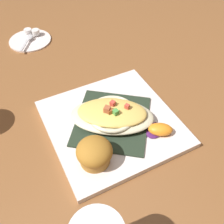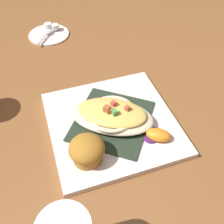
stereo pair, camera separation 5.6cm
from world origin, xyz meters
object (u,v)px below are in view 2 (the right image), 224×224
object	(u,v)px
spoon	(47,33)
square_plate	(112,123)
muffin	(87,150)
creamer_cup_1	(48,26)
orange_garnish	(157,135)
creamer_saucer	(49,34)
creamer_cup_0	(55,27)
gratin_dish	(112,115)

from	to	relation	value
spoon	square_plate	bearing A→B (deg)	-173.50
muffin	creamer_cup_1	size ratio (longest dim) A/B	2.92
orange_garnish	creamer_saucer	size ratio (longest dim) A/B	0.51
spoon	creamer_cup_0	size ratio (longest dim) A/B	3.42
orange_garnish	square_plate	bearing A→B (deg)	41.25
creamer_cup_1	gratin_dish	bearing A→B (deg)	-175.27
orange_garnish	creamer_cup_1	bearing A→B (deg)	11.25
orange_garnish	creamer_saucer	world-z (taller)	orange_garnish
creamer_cup_1	orange_garnish	bearing A→B (deg)	-168.75
muffin	creamer_saucer	distance (m)	0.51
creamer_cup_1	square_plate	bearing A→B (deg)	-175.27
square_plate	creamer_saucer	distance (m)	0.43
square_plate	gratin_dish	size ratio (longest dim) A/B	1.32
square_plate	creamer_cup_0	size ratio (longest dim) A/B	11.51
creamer_saucer	spoon	world-z (taller)	spoon
muffin	square_plate	bearing A→B (deg)	-48.87
creamer_cup_0	creamer_cup_1	distance (m)	0.03
muffin	creamer_cup_1	xyz separation A→B (m)	(0.53, -0.04, -0.02)
spoon	creamer_cup_0	world-z (taller)	creamer_cup_0
square_plate	muffin	size ratio (longest dim) A/B	3.94
creamer_saucer	creamer_cup_0	xyz separation A→B (m)	(0.01, -0.03, 0.01)
orange_garnish	creamer_saucer	distance (m)	0.52
creamer_cup_0	muffin	bearing A→B (deg)	173.03
gratin_dish	square_plate	bearing A→B (deg)	-29.97
orange_garnish	spoon	world-z (taller)	orange_garnish
creamer_cup_0	square_plate	bearing A→B (deg)	-177.68
muffin	creamer_saucer	xyz separation A→B (m)	(0.50, -0.04, -0.04)
muffin	creamer_cup_0	xyz separation A→B (m)	(0.52, -0.06, -0.02)
gratin_dish	creamer_cup_1	distance (m)	0.46
square_plate	creamer_cup_1	size ratio (longest dim) A/B	11.51
muffin	creamer_cup_0	bearing A→B (deg)	-6.97
muffin	orange_garnish	xyz separation A→B (m)	(-0.01, -0.15, -0.02)
muffin	spoon	world-z (taller)	muffin
spoon	creamer_cup_1	distance (m)	0.04
square_plate	creamer_saucer	size ratio (longest dim) A/B	2.12
muffin	creamer_saucer	bearing A→B (deg)	-4.18
square_plate	spoon	distance (m)	0.43
gratin_dish	creamer_saucer	world-z (taller)	gratin_dish
creamer_saucer	spoon	size ratio (longest dim) A/B	1.59
square_plate	spoon	bearing A→B (deg)	6.50
gratin_dish	orange_garnish	world-z (taller)	gratin_dish
gratin_dish	creamer_cup_0	xyz separation A→B (m)	(0.45, 0.02, -0.02)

